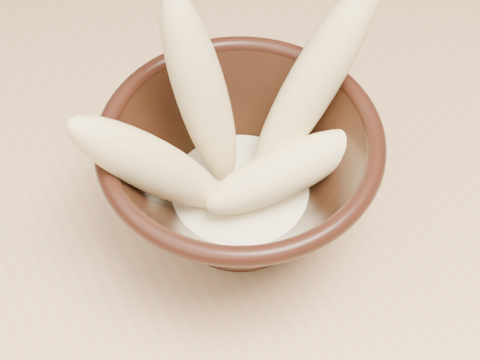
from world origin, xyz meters
name	(u,v)px	position (x,y,z in m)	size (l,w,h in m)	color
table	(225,188)	(0.00, 0.00, 0.67)	(1.20, 0.80, 0.75)	tan
bowl	(240,172)	(-0.03, -0.08, 0.81)	(0.18, 0.18, 0.10)	black
milk_puddle	(240,194)	(-0.03, -0.08, 0.78)	(0.10, 0.10, 0.01)	#F4E9C4
banana_upright	(201,92)	(-0.03, -0.04, 0.85)	(0.03, 0.03, 0.14)	#E3CE86
banana_left	(152,165)	(-0.08, -0.07, 0.83)	(0.03, 0.03, 0.13)	#E3CE86
banana_right	(314,81)	(0.03, -0.07, 0.85)	(0.03, 0.03, 0.15)	#E3CE86
banana_across	(284,171)	(0.00, -0.10, 0.81)	(0.03, 0.03, 0.11)	#E3CE86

